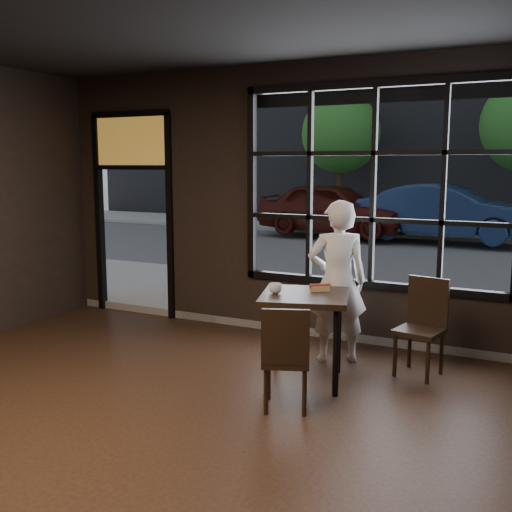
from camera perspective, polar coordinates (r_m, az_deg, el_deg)
The scene contains 14 objects.
floor at distance 4.73m, azimuth -17.26°, elevation -17.49°, with size 6.00×7.00×0.02m, color black.
window_frame at distance 6.77m, azimuth 11.11°, elevation 6.50°, with size 3.06×0.12×2.28m, color black.
stained_transom at distance 8.28m, azimuth -11.76°, elevation 10.69°, with size 1.20×0.06×0.70m, color orange.
street_asphalt at distance 27.26m, azimuth 20.12°, elevation 3.94°, with size 60.00×41.00×0.04m, color #545456.
building_across at distance 26.75m, azimuth 20.77°, elevation 20.03°, with size 28.00×12.00×15.00m, color #5B5956.
cafe_table at distance 5.70m, azimuth 4.62°, elevation -7.78°, with size 0.79×0.79×0.86m, color black.
chair_near at distance 5.10m, azimuth 2.88°, elevation -9.53°, with size 0.39×0.39×0.90m, color black.
chair_window at distance 6.05m, azimuth 15.30°, elevation -6.64°, with size 0.41×0.41×0.95m, color black.
man at distance 6.24m, azimuth 7.75°, elevation -2.44°, with size 0.62×0.40×1.69m, color silver.
hotdog at distance 5.72m, azimuth 6.11°, elevation -3.05°, with size 0.20×0.08×0.06m, color tan, non-canonical shape.
cup at distance 5.58m, azimuth 1.85°, elevation -3.11°, with size 0.12×0.12×0.10m, color silver.
navy_car at distance 16.01m, azimuth 17.67°, elevation 3.99°, with size 1.52×4.36×1.44m, color #16274A.
maroon_car at distance 16.68m, azimuth 7.41°, elevation 4.52°, with size 1.70×4.23×1.44m, color #40110C.
tree_left at distance 19.26m, azimuth 8.08°, elevation 11.42°, with size 2.46×2.46×4.19m.
Camera 1 is at (3.00, -3.02, 2.06)m, focal length 42.00 mm.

